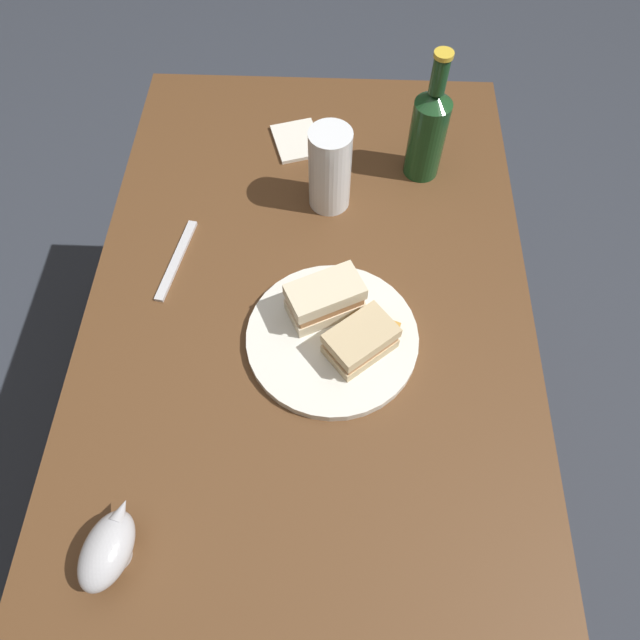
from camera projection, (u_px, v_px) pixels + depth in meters
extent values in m
plane|color=#333842|center=(313.00, 455.00, 1.65)|extent=(6.00, 6.00, 0.00)
cube|color=brown|center=(311.00, 404.00, 1.32)|extent=(1.27, 0.77, 0.78)
cylinder|color=silver|center=(332.00, 338.00, 0.95)|extent=(0.28, 0.28, 0.02)
cube|color=#CCB284|center=(360.00, 346.00, 0.92)|extent=(0.12, 0.13, 0.02)
cube|color=#B27A4C|center=(361.00, 341.00, 0.91)|extent=(0.11, 0.12, 0.01)
cube|color=#CCB284|center=(361.00, 336.00, 0.89)|extent=(0.12, 0.13, 0.02)
cube|color=beige|center=(325.00, 306.00, 0.96)|extent=(0.11, 0.14, 0.03)
cube|color=#B27A4C|center=(325.00, 299.00, 0.94)|extent=(0.11, 0.13, 0.02)
cube|color=beige|center=(325.00, 292.00, 0.92)|extent=(0.11, 0.14, 0.03)
cube|color=#AD702D|center=(374.00, 321.00, 0.95)|extent=(0.05, 0.04, 0.02)
cube|color=gold|center=(344.00, 311.00, 0.96)|extent=(0.02, 0.05, 0.02)
cube|color=#AD702D|center=(383.00, 334.00, 0.94)|extent=(0.04, 0.05, 0.01)
cube|color=gold|center=(388.00, 325.00, 0.95)|extent=(0.03, 0.04, 0.02)
cylinder|color=white|center=(330.00, 170.00, 1.04)|extent=(0.08, 0.08, 0.17)
cylinder|color=#C67014|center=(330.00, 181.00, 1.07)|extent=(0.07, 0.07, 0.11)
cylinder|color=#B7B7BC|center=(115.00, 554.00, 0.78)|extent=(0.04, 0.04, 0.02)
ellipsoid|color=#B7B7BC|center=(107.00, 551.00, 0.75)|extent=(0.12, 0.09, 0.05)
ellipsoid|color=#381E0F|center=(105.00, 550.00, 0.75)|extent=(0.10, 0.07, 0.02)
cone|color=#B7B7BC|center=(121.00, 511.00, 0.77)|extent=(0.03, 0.03, 0.02)
cylinder|color=#19421E|center=(426.00, 139.00, 1.09)|extent=(0.07, 0.07, 0.16)
cone|color=#19421E|center=(435.00, 98.00, 1.01)|extent=(0.07, 0.07, 0.02)
cylinder|color=#19421E|center=(440.00, 75.00, 0.97)|extent=(0.03, 0.03, 0.07)
cylinder|color=gold|center=(444.00, 54.00, 0.93)|extent=(0.03, 0.03, 0.01)
cube|color=silver|center=(297.00, 141.00, 1.20)|extent=(0.13, 0.12, 0.01)
cube|color=silver|center=(177.00, 260.00, 1.04)|extent=(0.18, 0.05, 0.01)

